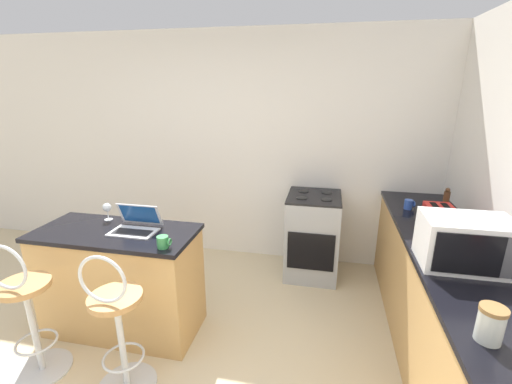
{
  "coord_description": "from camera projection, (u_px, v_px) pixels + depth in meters",
  "views": [
    {
      "loc": [
        1.13,
        -1.47,
        2.01
      ],
      "look_at": [
        0.47,
        1.68,
        1.01
      ],
      "focal_mm": 24.0,
      "sensor_mm": 36.0,
      "label": 1
    }
  ],
  "objects": [
    {
      "name": "microwave",
      "position": [
        466.0,
        242.0,
        2.15
      ],
      "size": [
        0.53,
        0.36,
        0.32
      ],
      "color": "white",
      "rests_on": "counter_right"
    },
    {
      "name": "toaster",
      "position": [
        439.0,
        218.0,
        2.73
      ],
      "size": [
        0.22,
        0.27,
        0.19
      ],
      "color": "red",
      "rests_on": "counter_right"
    },
    {
      "name": "bar_stool_far",
      "position": [
        118.0,
        327.0,
        2.23
      ],
      "size": [
        0.4,
        0.4,
        1.07
      ],
      "color": "silver",
      "rests_on": "ground_plane"
    },
    {
      "name": "mug_green",
      "position": [
        163.0,
        242.0,
        2.42
      ],
      "size": [
        0.1,
        0.08,
        0.09
      ],
      "color": "#338447",
      "rests_on": "breakfast_bar"
    },
    {
      "name": "bar_stool_near",
      "position": [
        27.0,
        313.0,
        2.36
      ],
      "size": [
        0.4,
        0.4,
        1.07
      ],
      "color": "silver",
      "rests_on": "ground_plane"
    },
    {
      "name": "storage_jar",
      "position": [
        491.0,
        325.0,
        1.52
      ],
      "size": [
        0.12,
        0.12,
        0.17
      ],
      "color": "silver",
      "rests_on": "counter_right"
    },
    {
      "name": "wine_glass_tall",
      "position": [
        107.0,
        208.0,
        2.91
      ],
      "size": [
        0.07,
        0.07,
        0.15
      ],
      "color": "silver",
      "rests_on": "breakfast_bar"
    },
    {
      "name": "mug_blue",
      "position": [
        409.0,
        204.0,
        3.18
      ],
      "size": [
        0.09,
        0.08,
        0.09
      ],
      "color": "#2D51AD",
      "rests_on": "counter_right"
    },
    {
      "name": "wall_back",
      "position": [
        228.0,
        149.0,
        3.99
      ],
      "size": [
        12.0,
        0.06,
        2.6
      ],
      "color": "silver",
      "rests_on": "ground_plane"
    },
    {
      "name": "stove_range",
      "position": [
        312.0,
        235.0,
        3.71
      ],
      "size": [
        0.55,
        0.61,
        0.92
      ],
      "color": "#9EA3A8",
      "rests_on": "ground_plane"
    },
    {
      "name": "pepper_mill",
      "position": [
        446.0,
        203.0,
        2.98
      ],
      "size": [
        0.05,
        0.05,
        0.26
      ],
      "color": "#4C2D19",
      "rests_on": "counter_right"
    },
    {
      "name": "breakfast_bar",
      "position": [
        121.0,
        281.0,
        2.85
      ],
      "size": [
        1.29,
        0.59,
        0.91
      ],
      "color": "tan",
      "rests_on": "ground_plane"
    },
    {
      "name": "laptop",
      "position": [
        136.0,
        224.0,
        2.71
      ],
      "size": [
        0.36,
        0.26,
        0.2
      ],
      "color": "silver",
      "rests_on": "breakfast_bar"
    },
    {
      "name": "counter_right",
      "position": [
        447.0,
        308.0,
        2.5
      ],
      "size": [
        0.64,
        2.84,
        0.91
      ],
      "color": "tan",
      "rests_on": "ground_plane"
    }
  ]
}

